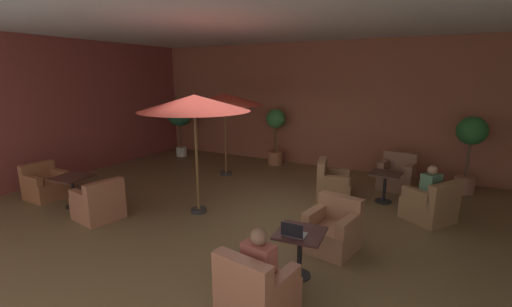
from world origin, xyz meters
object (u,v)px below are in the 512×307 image
Objects in this scene: armchair_front_left_east at (256,292)px; open_laptop at (293,232)px; armchair_front_left_north at (332,230)px; potted_tree_mid_left at (276,131)px; potted_tree_mid_right at (470,143)px; patron_by_window at (431,184)px; armchair_front_right_north at (99,204)px; potted_tree_left_corner at (180,116)px; cafe_table_front_left at (300,242)px; armchair_mid_center_north at (397,176)px; iced_drink_cup at (293,230)px; patron_blue_shirt at (259,259)px; patio_umbrella_tall_red at (225,100)px; armchair_mid_center_east at (332,184)px; armchair_front_right_east at (45,185)px; cafe_table_mid_center at (385,181)px; cafe_table_front_right at (72,184)px; armchair_mid_center_south at (430,205)px; patio_umbrella_center_beige at (194,104)px.

open_laptop is (0.10, 0.86, 0.41)m from armchair_front_left_east.
potted_tree_mid_left reaches higher than armchair_front_left_north.
potted_tree_mid_right is (5.15, -0.27, 0.15)m from potted_tree_mid_left.
armchair_front_right_north is at bearing -152.12° from patron_by_window.
potted_tree_left_corner is 6.06× the size of open_laptop.
cafe_table_front_left is at bearing 0.21° from armchair_front_right_north.
armchair_front_right_north is 1.01× the size of armchair_mid_center_north.
iced_drink_cup is at bearing -113.37° from potted_tree_mid_right.
patron_blue_shirt is at bearing -13.13° from armchair_front_right_north.
armchair_front_left_north is at bearing -35.40° from patio_umbrella_tall_red.
patron_blue_shirt is (0.37, -4.32, 0.40)m from armchair_mid_center_east.
armchair_front_left_east is at bearing -99.24° from armchair_front_left_north.
patron_by_window is 3.48m from iced_drink_cup.
cafe_table_mid_center is (6.90, 3.43, 0.19)m from armchair_front_right_east.
potted_tree_left_corner is (-6.33, 4.94, 0.88)m from cafe_table_front_left.
armchair_mid_center_north reaches higher than cafe_table_front_right.
cafe_table_front_right is at bearing -157.40° from armchair_mid_center_south.
armchair_front_left_north is at bearing 77.20° from iced_drink_cup.
iced_drink_cup reaches higher than cafe_table_mid_center.
potted_tree_left_corner is (-0.03, 4.76, 1.10)m from armchair_front_right_east.
patron_blue_shirt is at bearing -112.56° from patron_by_window.
patio_umbrella_tall_red is 20.92× the size of iced_drink_cup.
patron_by_window is (-0.70, -2.17, -0.49)m from potted_tree_mid_right.
armchair_mid_center_east is 3.63m from patio_umbrella_center_beige.
cafe_table_mid_center is at bearing -27.40° from potted_tree_mid_left.
open_laptop is at bearing 83.15° from patron_blue_shirt.
armchair_front_left_north is 1.22× the size of cafe_table_front_right.
armchair_mid_center_south is at bearing -106.97° from potted_tree_mid_right.
patio_umbrella_tall_red reaches higher than armchair_mid_center_north.
patron_by_window reaches higher than armchair_mid_center_north.
cafe_table_mid_center is 0.29× the size of patio_umbrella_tall_red.
armchair_front_left_north is at bearing 7.19° from armchair_front_right_east.
armchair_mid_center_south is at bearing 55.51° from armchair_front_left_north.
potted_tree_mid_left reaches higher than armchair_mid_center_north.
potted_tree_mid_right is (1.61, 1.56, 0.73)m from cafe_table_mid_center.
armchair_front_right_east is at bearing 169.47° from patron_blue_shirt.
potted_tree_mid_right reaches higher than armchair_mid_center_north.
patio_umbrella_center_beige reaches higher than cafe_table_front_right.
open_laptop is at bearing -62.65° from potted_tree_mid_left.
open_laptop is at bearing -1.91° from armchair_front_right_north.
cafe_table_front_left is at bearing -113.14° from potted_tree_mid_right.
potted_tree_mid_left is (3.36, 5.27, 0.77)m from armchair_front_right_east.
cafe_table_front_right is 2.35× the size of open_laptop.
potted_tree_mid_left is 0.95× the size of potted_tree_mid_right.
armchair_mid_center_east is 0.41× the size of patio_umbrella_tall_red.
patron_by_window is (2.02, -0.36, 0.41)m from armchair_mid_center_east.
patio_umbrella_tall_red is at bearing 82.30° from armchair_front_right_north.
patron_blue_shirt is 2.14× the size of open_laptop.
cafe_table_mid_center is 0.36× the size of potted_tree_mid_right.
cafe_table_mid_center is 1.15m from armchair_mid_center_east.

